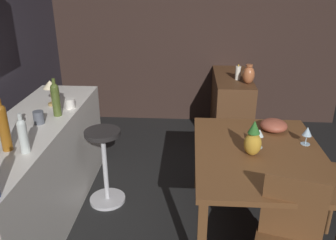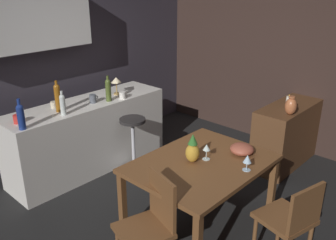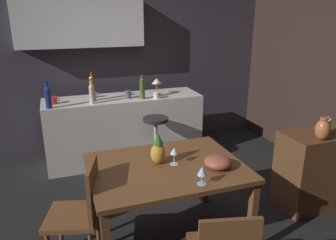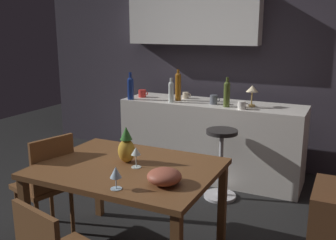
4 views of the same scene
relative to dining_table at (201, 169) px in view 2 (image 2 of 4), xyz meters
name	(u,v)px [view 2 (image 2 of 4)]	position (x,y,z in m)	size (l,w,h in m)	color
ground_plane	(164,217)	(-0.12, 0.36, -0.66)	(9.00, 9.00, 0.00)	black
wall_kitchen_back	(40,57)	(-0.19, 2.44, 0.75)	(5.20, 0.33, 2.60)	#38333D
wall_side_right	(270,54)	(2.43, 0.66, 0.64)	(0.10, 4.40, 2.60)	#33231E
dining_table	(201,169)	(0.00, 0.00, 0.00)	(1.30, 0.99, 0.74)	brown
kitchen_counter	(89,135)	(0.02, 1.83, -0.21)	(2.10, 0.60, 0.90)	silver
sideboard_cabinet	(286,135)	(1.85, 0.02, -0.25)	(1.10, 0.44, 0.82)	#56351E
chair_near_window	(150,223)	(-0.74, -0.07, -0.16)	(0.50, 0.50, 0.90)	brown
chair_by_doorway	(291,220)	(0.09, -0.87, -0.17)	(0.48, 0.48, 0.85)	brown
bar_stool	(133,144)	(0.31, 1.31, -0.27)	(0.34, 0.34, 0.73)	#262323
wine_glass_left	(207,148)	(0.07, 0.00, 0.20)	(0.07, 0.07, 0.15)	silver
wine_glass_right	(247,159)	(0.15, -0.39, 0.19)	(0.08, 0.08, 0.15)	silver
pineapple_centerpiece	(193,150)	(-0.05, 0.07, 0.20)	(0.13, 0.13, 0.28)	gold
fruit_bowl	(242,149)	(0.40, -0.19, 0.13)	(0.23, 0.23, 0.10)	#9E4C38
wine_bottle_olive	(108,89)	(0.24, 1.66, 0.39)	(0.07, 0.07, 0.32)	#475623
wine_bottle_amber	(58,97)	(-0.39, 1.78, 0.42)	(0.07, 0.07, 0.37)	#8C5114
wine_bottle_clear	(63,104)	(-0.41, 1.64, 0.37)	(0.06, 0.06, 0.28)	silver
wine_bottle_cobalt	(21,115)	(-0.92, 1.59, 0.39)	(0.07, 0.07, 0.32)	navy
cup_red	(18,119)	(-0.87, 1.78, 0.29)	(0.13, 0.09, 0.09)	red
cup_white	(123,95)	(0.43, 1.61, 0.28)	(0.12, 0.08, 0.09)	white
cup_slate	(93,99)	(0.07, 1.74, 0.29)	(0.12, 0.08, 0.10)	#515660
cup_cream	(54,105)	(-0.36, 1.94, 0.28)	(0.11, 0.07, 0.08)	beige
counter_lamp	(116,81)	(0.48, 1.79, 0.42)	(0.13, 0.13, 0.23)	#A58447
pillar_candle_tall	(288,103)	(1.69, -0.02, 0.24)	(0.07, 0.07, 0.19)	white
vase_copper	(291,106)	(1.54, -0.13, 0.27)	(0.14, 0.14, 0.23)	#B26038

